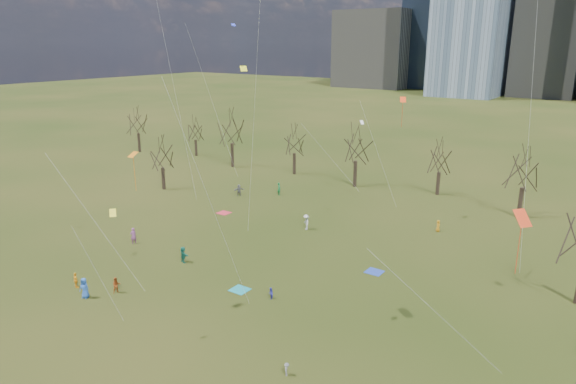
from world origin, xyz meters
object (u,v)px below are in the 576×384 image
Objects in this scene: person_0 at (84,288)px; person_2 at (116,285)px; blanket_crimson at (224,213)px; person_4 at (76,280)px; blanket_teal at (240,290)px; blanket_navy at (374,272)px.

person_0 reaches higher than person_2.
blanket_crimson is 23.85m from person_4.
person_2 is 4.12m from person_4.
blanket_teal and blanket_navy have the same top height.
blanket_crimson is at bearing 86.24° from person_0.
blanket_teal is 1.00× the size of blanket_navy.
blanket_crimson is 1.09× the size of person_4.
blanket_teal is 0.86× the size of person_0.
blanket_crimson is at bearing -67.08° from person_4.
person_2 is at bearing 38.97° from person_0.
blanket_navy is 24.07m from person_2.
blanket_navy is 1.00× the size of blanket_crimson.
blanket_crimson is 24.95m from person_0.
person_0 is (5.61, -24.29, 0.91)m from blanket_crimson.
blanket_navy is at bearing 51.42° from blanket_teal.
blanket_crimson is 23.23m from person_2.
blanket_crimson is (-15.72, 15.42, 0.00)m from blanket_teal.
blanket_teal is at bearing -44.45° from blanket_crimson.
person_0 is (-10.11, -8.88, 0.91)m from blanket_teal.
person_4 is at bearing 131.51° from person_2.
person_4 reaches higher than blanket_crimson.
blanket_navy is at bearing -24.62° from person_2.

